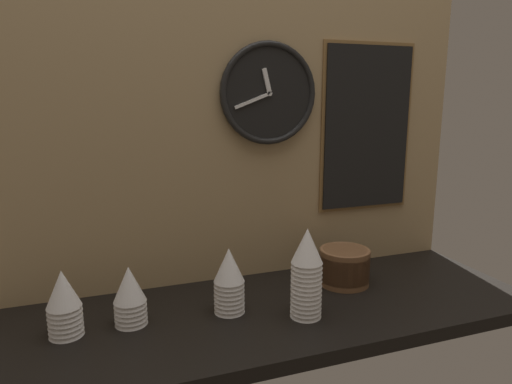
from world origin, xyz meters
TOP-DOWN VIEW (x-y plane):
  - ground_plane at (0.00, 0.00)cm, footprint 160.00×56.00cm
  - wall_tiled_back at (0.00, 26.50)cm, footprint 160.00×3.00cm
  - cup_stack_far_left at (-56.12, 2.26)cm, footprint 8.85×8.85cm
  - cup_stack_left at (-39.74, 2.81)cm, footprint 8.85×8.85cm
  - cup_stack_center at (-12.45, 0.66)cm, footprint 8.85×8.85cm
  - cup_stack_center_right at (7.03, -9.29)cm, footprint 8.85×8.85cm
  - bowl_stack_right at (29.07, 7.33)cm, footprint 16.52×16.52cm
  - wall_clock at (8.24, 23.46)cm, footprint 32.82×2.70cm
  - menu_board at (46.37, 24.35)cm, footprint 36.28×1.32cm

SIDE VIEW (x-z plane):
  - ground_plane at x=0.00cm, z-range -4.00..0.00cm
  - bowl_stack_right at x=29.07cm, z-range 0.25..12.17cm
  - cup_stack_left at x=-39.74cm, z-range 0.00..16.51cm
  - cup_stack_far_left at x=-56.12cm, z-range 0.00..17.84cm
  - cup_stack_center at x=-12.45cm, z-range 0.00..19.17cm
  - cup_stack_center_right at x=7.03cm, z-range 0.00..25.80cm
  - menu_board at x=46.37cm, z-range 20.16..79.47cm
  - wall_tiled_back at x=0.00cm, z-range 0.00..105.00cm
  - wall_clock at x=8.24cm, z-range 45.40..78.22cm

